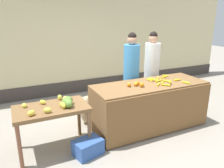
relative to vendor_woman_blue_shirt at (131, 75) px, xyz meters
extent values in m
plane|color=gray|center=(-0.35, -0.67, -0.93)|extent=(24.00, 24.00, 0.00)
cube|color=beige|center=(-0.35, 2.06, 0.87)|extent=(9.98, 0.20, 3.58)
cube|color=#3F3833|center=(-0.35, 1.95, -0.75)|extent=(9.98, 0.04, 0.36)
cube|color=brown|center=(0.04, -0.67, -0.47)|extent=(2.26, 0.83, 0.91)
cube|color=brown|center=(0.04, -1.10, -0.47)|extent=(2.26, 0.03, 0.85)
cube|color=brown|center=(-1.85, -0.67, -0.18)|extent=(1.16, 0.67, 0.06)
cylinder|color=brown|center=(-2.38, -0.95, -0.57)|extent=(0.06, 0.06, 0.71)
cylinder|color=brown|center=(-1.32, -0.95, -0.57)|extent=(0.06, 0.06, 0.71)
cylinder|color=brown|center=(-2.38, -0.38, -0.57)|extent=(0.06, 0.06, 0.71)
cylinder|color=brown|center=(-1.32, -0.38, -0.57)|extent=(0.06, 0.06, 0.71)
cylinder|color=gold|center=(0.11, -0.82, 0.00)|extent=(0.13, 0.12, 0.04)
cylinder|color=gold|center=(0.14, -0.50, 0.00)|extent=(0.06, 0.15, 0.04)
cylinder|color=gold|center=(0.37, -0.46, 0.00)|extent=(0.11, 0.13, 0.04)
cylinder|color=gold|center=(0.68, -0.95, 0.00)|extent=(0.09, 0.16, 0.04)
cylinder|color=gold|center=(0.40, -0.69, 0.00)|extent=(0.09, 0.14, 0.04)
cylinder|color=gold|center=(0.64, -0.73, 0.00)|extent=(0.14, 0.05, 0.04)
cylinder|color=gold|center=(0.22, -0.91, 0.00)|extent=(0.14, 0.13, 0.04)
cylinder|color=gold|center=(0.26, -0.63, 0.00)|extent=(0.15, 0.06, 0.04)
cylinder|color=yellow|center=(0.24, -0.77, 0.00)|extent=(0.13, 0.13, 0.04)
cylinder|color=gold|center=(0.23, -0.61, 0.00)|extent=(0.14, 0.13, 0.04)
cylinder|color=gold|center=(0.36, -0.86, 0.03)|extent=(0.12, 0.14, 0.04)
cylinder|color=yellow|center=(0.17, -0.56, 0.03)|extent=(0.08, 0.15, 0.04)
cylinder|color=gold|center=(0.44, -0.55, 0.03)|extent=(0.13, 0.07, 0.04)
cylinder|color=gold|center=(0.56, -0.46, 0.03)|extent=(0.12, 0.11, 0.04)
sphere|color=orange|center=(-0.23, -0.64, 0.02)|extent=(0.08, 0.08, 0.08)
sphere|color=orange|center=(-0.30, -0.68, 0.02)|extent=(0.08, 0.08, 0.08)
sphere|color=orange|center=(-0.43, -0.66, 0.02)|extent=(0.08, 0.08, 0.08)
sphere|color=orange|center=(-0.22, -0.77, 0.03)|extent=(0.09, 0.09, 0.09)
ellipsoid|color=yellow|center=(-1.68, -0.80, -0.11)|extent=(0.07, 0.11, 0.09)
ellipsoid|color=gold|center=(-1.68, -0.75, -0.11)|extent=(0.12, 0.13, 0.09)
ellipsoid|color=gold|center=(-1.94, -0.86, -0.11)|extent=(0.14, 0.12, 0.08)
ellipsoid|color=#DEDD48|center=(-1.65, -0.40, -0.11)|extent=(0.10, 0.11, 0.09)
ellipsoid|color=#E9DE48|center=(-2.23, -0.50, -0.12)|extent=(0.09, 0.11, 0.07)
ellipsoid|color=yellow|center=(-1.95, -0.48, -0.12)|extent=(0.12, 0.14, 0.07)
ellipsoid|color=#D6DC4B|center=(-1.58, -0.51, -0.11)|extent=(0.11, 0.13, 0.09)
ellipsoid|color=yellow|center=(-2.17, -0.86, -0.11)|extent=(0.14, 0.12, 0.08)
ellipsoid|color=olive|center=(-1.60, -0.78, -0.08)|extent=(0.15, 0.22, 0.14)
ellipsoid|color=olive|center=(-1.59, -0.69, -0.08)|extent=(0.26, 0.25, 0.14)
cylinder|color=#33333D|center=(0.00, 0.00, -0.57)|extent=(0.29, 0.29, 0.71)
cylinder|color=#3F8CCC|center=(0.00, 0.00, 0.22)|extent=(0.34, 0.34, 0.87)
sphere|color=tan|center=(0.00, 0.00, 0.75)|extent=(0.21, 0.21, 0.21)
sphere|color=black|center=(0.00, 0.00, 0.82)|extent=(0.18, 0.18, 0.18)
cylinder|color=#33333D|center=(0.57, 0.06, -0.57)|extent=(0.29, 0.29, 0.71)
cylinder|color=white|center=(0.57, 0.06, 0.22)|extent=(0.34, 0.34, 0.87)
sphere|color=tan|center=(0.57, 0.06, 0.75)|extent=(0.21, 0.21, 0.21)
sphere|color=black|center=(0.57, 0.06, 0.82)|extent=(0.18, 0.18, 0.18)
cube|color=#3359A5|center=(-1.39, -1.05, -0.80)|extent=(0.51, 0.42, 0.26)
ellipsoid|color=tan|center=(-1.02, 0.02, -0.63)|extent=(0.47, 0.46, 0.59)
camera|label=1|loc=(-2.36, -4.01, 1.24)|focal=35.37mm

